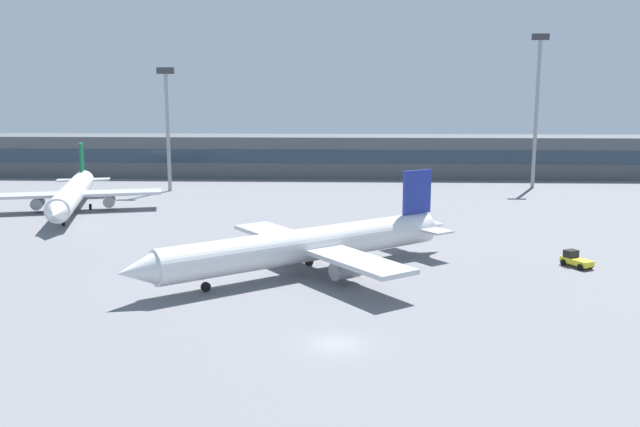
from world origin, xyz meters
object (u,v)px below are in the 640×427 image
at_px(airplane_near, 305,246).
at_px(floodlight_tower_west, 167,120).
at_px(airplane_mid, 72,194).
at_px(baggage_tug_yellow, 575,260).
at_px(floodlight_tower_east, 537,101).

relative_size(airplane_near, floodlight_tower_west, 1.48).
height_order(airplane_near, airplane_mid, airplane_near).
xyz_separation_m(baggage_tug_yellow, floodlight_tower_west, (-59.21, 54.72, 12.80)).
distance_m(airplane_near, floodlight_tower_west, 66.52).
bearing_deg(floodlight_tower_east, baggage_tug_yellow, -100.53).
distance_m(airplane_near, baggage_tug_yellow, 30.24).
distance_m(airplane_near, floodlight_tower_east, 78.68).
relative_size(airplane_near, airplane_mid, 0.88).
bearing_deg(airplane_near, airplane_mid, 137.74).
distance_m(airplane_mid, baggage_tug_yellow, 75.78).
relative_size(airplane_mid, floodlight_tower_east, 1.32).
distance_m(airplane_near, airplane_mid, 52.75).
bearing_deg(airplane_near, baggage_tug_yellow, 7.73).
bearing_deg(floodlight_tower_east, airplane_near, -122.23).
bearing_deg(airplane_near, floodlight_tower_west, 116.52).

